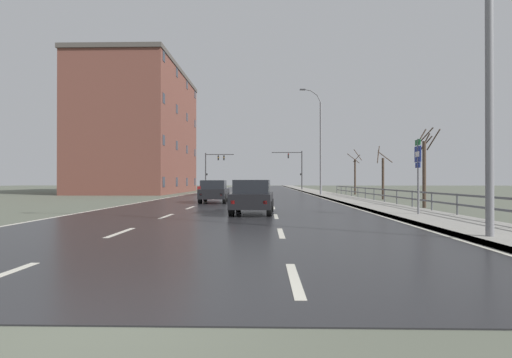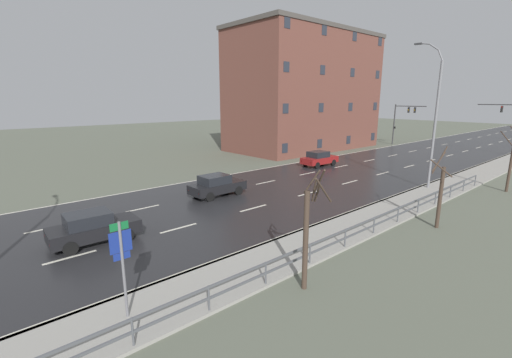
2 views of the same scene
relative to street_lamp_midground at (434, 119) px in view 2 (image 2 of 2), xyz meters
The scene contains 13 objects.
ground_plane 14.25m from the street_lamp_midground, 124.67° to the left, with size 160.00×160.00×0.12m.
road_asphalt_strip 24.60m from the street_lamp_midground, 108.15° to the left, with size 14.00×120.00×0.03m.
guardrail 15.35m from the street_lamp_midground, 80.64° to the right, with size 0.07×35.61×1.00m.
street_lamp_midground is the anchor object (origin of this frame).
highway_sign 24.41m from the street_lamp_midground, 87.83° to the right, with size 0.09×0.68×3.32m.
traffic_signal_left 27.85m from the street_lamp_midground, 120.81° to the left, with size 4.71×0.36×6.11m.
car_near_right 12.50m from the street_lamp_midground, behind, with size 1.98×4.18×1.57m.
car_far_left 17.07m from the street_lamp_midground, 123.78° to the right, with size 1.88×4.12×1.57m.
car_far_right 24.31m from the street_lamp_midground, 105.00° to the right, with size 1.98×4.18×1.57m.
brick_building 24.30m from the street_lamp_midground, 154.67° to the left, with size 11.08×21.69×15.87m.
bare_tree_near 19.04m from the street_lamp_midground, 79.40° to the right, with size 1.11×1.23×4.61m.
bare_tree_mid 9.83m from the street_lamp_midground, 63.81° to the right, with size 1.18×1.22×4.45m.
bare_tree_far 6.56m from the street_lamp_midground, 39.04° to the left, with size 1.65×1.67×5.03m.
Camera 2 is at (18.47, 9.67, 6.91)m, focal length 24.25 mm.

